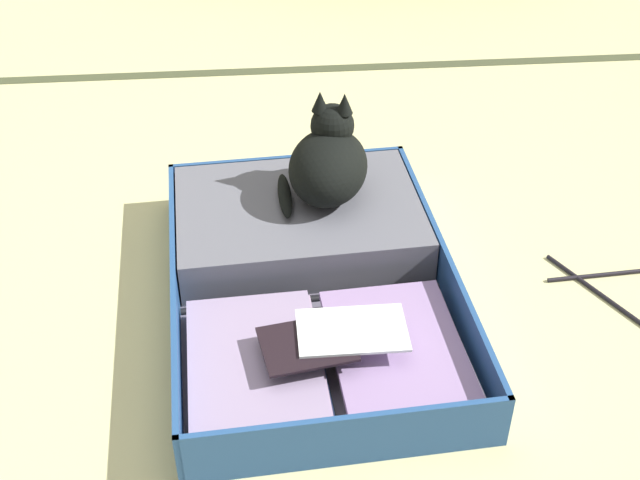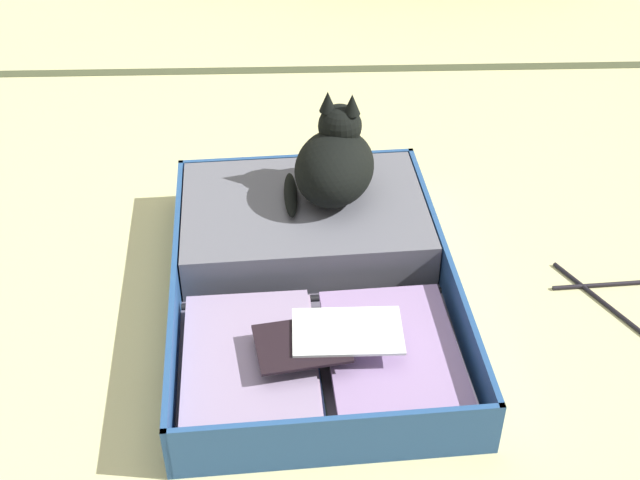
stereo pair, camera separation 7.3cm
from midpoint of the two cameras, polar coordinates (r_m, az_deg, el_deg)
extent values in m
plane|color=#C6C186|center=(1.82, -3.71, -7.11)|extent=(10.00, 10.00, 0.00)
cube|color=#3F462D|center=(2.93, -4.61, 11.44)|extent=(4.80, 0.05, 0.00)
cube|color=navy|center=(1.74, -0.69, -9.23)|extent=(0.65, 0.49, 0.01)
cube|color=navy|center=(1.56, 0.47, -13.57)|extent=(0.62, 0.05, 0.13)
cube|color=navy|center=(1.70, -10.96, -8.83)|extent=(0.04, 0.45, 0.13)
cube|color=navy|center=(1.76, 9.18, -6.74)|extent=(0.04, 0.45, 0.13)
cube|color=#534E5D|center=(1.74, -0.69, -9.00)|extent=(0.62, 0.47, 0.01)
cube|color=navy|center=(2.08, -2.44, -0.27)|extent=(0.65, 0.49, 0.01)
cube|color=navy|center=(2.23, -3.14, 4.32)|extent=(0.62, 0.05, 0.13)
cube|color=navy|center=(2.04, -10.93, 0.25)|extent=(0.04, 0.45, 0.13)
cube|color=navy|center=(2.09, 5.78, 1.75)|extent=(0.04, 0.45, 0.13)
cube|color=#534E5D|center=(2.07, -2.45, -0.05)|extent=(0.62, 0.47, 0.01)
cylinder|color=black|center=(1.90, -1.65, -4.09)|extent=(0.60, 0.05, 0.02)
cube|color=#1C2D1F|center=(1.73, -5.33, -9.01)|extent=(0.29, 0.35, 0.01)
cube|color=navy|center=(1.72, -5.43, -8.74)|extent=(0.29, 0.40, 0.01)
cube|color=gray|center=(1.70, -5.57, -8.48)|extent=(0.28, 0.38, 0.02)
cube|color=gray|center=(1.69, -5.78, -8.19)|extent=(0.28, 0.40, 0.01)
cube|color=tan|center=(1.75, 4.30, -8.32)|extent=(0.29, 0.40, 0.02)
cube|color=silver|center=(1.73, 4.26, -7.80)|extent=(0.29, 0.36, 0.02)
cube|color=#8E74A1|center=(1.72, 4.00, -7.16)|extent=(0.29, 0.37, 0.02)
cube|color=white|center=(1.68, 0.95, -6.19)|extent=(0.22, 0.14, 0.01)
cube|color=black|center=(1.66, -2.15, -7.14)|extent=(0.20, 0.17, 0.01)
cube|color=#595A63|center=(2.04, -2.48, 1.15)|extent=(0.61, 0.46, 0.12)
torus|color=white|center=(2.02, -4.88, 2.40)|extent=(0.11, 0.11, 0.01)
cylinder|color=black|center=(2.21, -7.49, 3.76)|extent=(0.02, 0.02, 0.11)
cylinder|color=black|center=(2.23, 1.23, 4.51)|extent=(0.02, 0.02, 0.11)
cube|color=white|center=(1.58, -1.82, -14.12)|extent=(0.04, 0.00, 0.03)
cube|color=yellow|center=(1.56, -7.30, -14.41)|extent=(0.04, 0.00, 0.03)
ellipsoid|color=black|center=(1.99, -0.49, 4.98)|extent=(0.24, 0.29, 0.16)
ellipsoid|color=black|center=(2.06, -0.14, 5.10)|extent=(0.15, 0.12, 0.09)
sphere|color=black|center=(1.99, -0.21, 7.82)|extent=(0.11, 0.11, 0.11)
cone|color=black|center=(1.95, 0.60, 9.31)|extent=(0.04, 0.04, 0.05)
cone|color=black|center=(1.96, -1.08, 9.45)|extent=(0.04, 0.04, 0.05)
sphere|color=yellow|center=(2.02, 0.55, 8.51)|extent=(0.02, 0.02, 0.02)
sphere|color=yellow|center=(2.03, -0.52, 8.61)|extent=(0.02, 0.02, 0.02)
ellipsoid|color=black|center=(2.01, -3.47, 3.04)|extent=(0.04, 0.19, 0.03)
cylinder|color=black|center=(2.00, 19.10, -4.65)|extent=(0.23, 0.43, 0.01)
cylinder|color=black|center=(2.08, 17.66, -2.30)|extent=(0.26, 0.03, 0.01)
camera|label=1|loc=(0.04, -91.19, -0.91)|focal=46.84mm
camera|label=2|loc=(0.04, 88.81, 0.91)|focal=46.84mm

